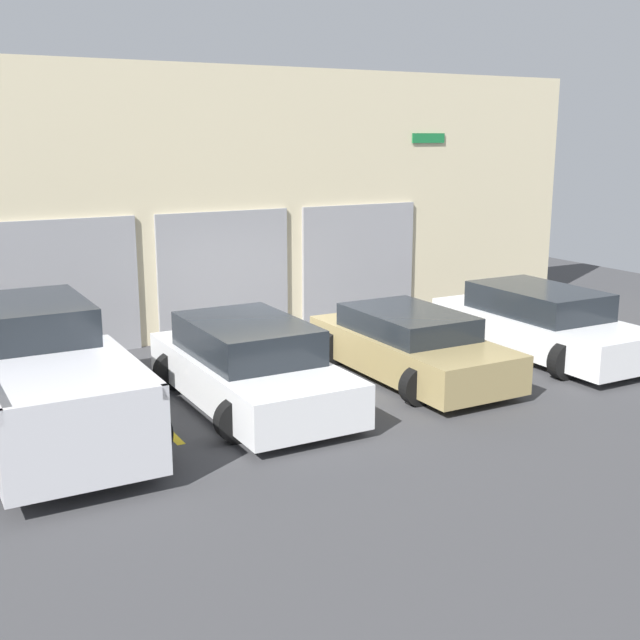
{
  "coord_description": "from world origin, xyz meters",
  "views": [
    {
      "loc": [
        -6.41,
        -12.41,
        4.18
      ],
      "look_at": [
        0.0,
        -0.79,
        1.1
      ],
      "focal_mm": 45.0,
      "sensor_mm": 36.0,
      "label": 1
    }
  ],
  "objects_px": {
    "pickup_truck": "(43,378)",
    "sedan_white": "(249,366)",
    "van_right": "(540,323)",
    "sedan_side": "(410,345)"
  },
  "relations": [
    {
      "from": "pickup_truck",
      "to": "sedan_white",
      "type": "height_order",
      "value": "pickup_truck"
    },
    {
      "from": "sedan_white",
      "to": "van_right",
      "type": "height_order",
      "value": "sedan_white"
    },
    {
      "from": "pickup_truck",
      "to": "sedan_white",
      "type": "bearing_deg",
      "value": -4.0
    },
    {
      "from": "pickup_truck",
      "to": "sedan_side",
      "type": "bearing_deg",
      "value": -2.07
    },
    {
      "from": "pickup_truck",
      "to": "sedan_side",
      "type": "xyz_separation_m",
      "value": [
        6.14,
        -0.22,
        -0.26
      ]
    },
    {
      "from": "sedan_side",
      "to": "van_right",
      "type": "height_order",
      "value": "van_right"
    },
    {
      "from": "sedan_white",
      "to": "sedan_side",
      "type": "height_order",
      "value": "sedan_white"
    },
    {
      "from": "pickup_truck",
      "to": "van_right",
      "type": "distance_m",
      "value": 9.21
    },
    {
      "from": "sedan_side",
      "to": "van_right",
      "type": "distance_m",
      "value": 3.07
    },
    {
      "from": "sedan_side",
      "to": "sedan_white",
      "type": "bearing_deg",
      "value": 179.87
    }
  ]
}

